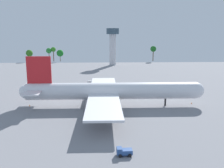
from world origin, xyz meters
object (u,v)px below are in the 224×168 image
(safety_cone_tail, at_px, (30,105))
(safety_cone_nose, at_px, (192,103))
(pushback_tractor, at_px, (113,86))
(catering_truck, at_px, (124,151))
(control_tower, at_px, (113,42))
(cargo_airplane, at_px, (111,91))
(cargo_loader, at_px, (90,83))

(safety_cone_tail, bearing_deg, safety_cone_nose, 0.79)
(pushback_tractor, height_order, catering_truck, pushback_tractor)
(safety_cone_tail, bearing_deg, pushback_tractor, 40.79)
(safety_cone_nose, xyz_separation_m, control_tower, (-27.26, 122.14, 19.28))
(cargo_airplane, bearing_deg, cargo_loader, 103.69)
(catering_truck, bearing_deg, safety_cone_nose, 53.79)
(cargo_airplane, xyz_separation_m, catering_truck, (1.79, -40.13, -4.92))
(cargo_loader, relative_size, catering_truck, 1.12)
(cargo_loader, distance_m, catering_truck, 82.38)
(catering_truck, bearing_deg, control_tower, 88.80)
(catering_truck, bearing_deg, cargo_loader, 98.29)
(pushback_tractor, relative_size, safety_cone_tail, 5.83)
(catering_truck, height_order, safety_cone_tail, catering_truck)
(catering_truck, relative_size, safety_cone_tail, 5.27)
(cargo_airplane, height_order, cargo_loader, cargo_airplane)
(pushback_tractor, xyz_separation_m, catering_truck, (-0.36, -70.30, -0.23))
(safety_cone_tail, distance_m, control_tower, 129.90)
(safety_cone_nose, distance_m, control_tower, 126.62)
(cargo_airplane, bearing_deg, safety_cone_nose, 3.18)
(cargo_airplane, relative_size, cargo_loader, 17.04)
(cargo_loader, distance_m, safety_cone_nose, 58.15)
(catering_truck, height_order, control_tower, control_tower)
(control_tower, bearing_deg, catering_truck, -91.20)
(cargo_loader, height_order, safety_cone_tail, cargo_loader)
(pushback_tractor, height_order, cargo_loader, pushback_tractor)
(pushback_tractor, relative_size, control_tower, 0.13)
(cargo_loader, height_order, catering_truck, cargo_loader)
(cargo_airplane, relative_size, catering_truck, 19.14)
(pushback_tractor, distance_m, control_tower, 95.61)
(pushback_tractor, distance_m, safety_cone_nose, 41.55)
(cargo_airplane, distance_m, catering_truck, 40.47)
(catering_truck, distance_m, control_tower, 165.17)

